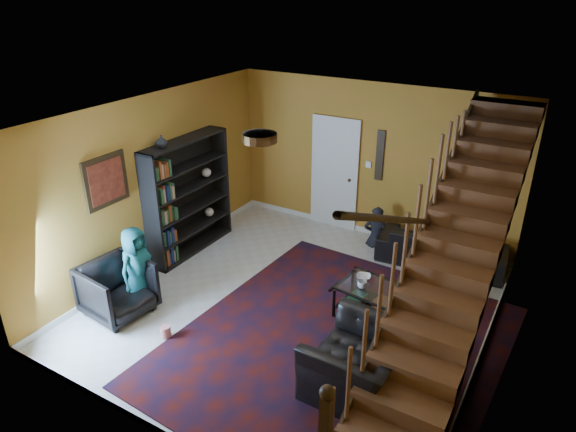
# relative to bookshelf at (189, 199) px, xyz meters

# --- Properties ---
(floor) EXTENTS (5.50, 5.50, 0.00)m
(floor) POSITION_rel_bookshelf_xyz_m (2.40, -0.60, -0.96)
(floor) COLOR beige
(floor) RESTS_ON ground
(room) EXTENTS (5.50, 5.50, 5.50)m
(room) POSITION_rel_bookshelf_xyz_m (1.07, 0.73, -0.91)
(room) COLOR #BC6F29
(room) RESTS_ON ground
(staircase) EXTENTS (0.95, 5.02, 3.18)m
(staircase) POSITION_rel_bookshelf_xyz_m (4.53, -0.60, 0.43)
(staircase) COLOR brown
(staircase) RESTS_ON floor
(bookshelf) EXTENTS (0.35, 1.80, 2.00)m
(bookshelf) POSITION_rel_bookshelf_xyz_m (0.00, 0.00, 0.00)
(bookshelf) COLOR black
(bookshelf) RESTS_ON floor
(door) EXTENTS (0.82, 0.05, 2.05)m
(door) POSITION_rel_bookshelf_xyz_m (1.70, 2.12, 0.06)
(door) COLOR silver
(door) RESTS_ON floor
(framed_picture) EXTENTS (0.04, 0.74, 0.74)m
(framed_picture) POSITION_rel_bookshelf_xyz_m (-0.17, -1.50, 0.79)
(framed_picture) COLOR maroon
(framed_picture) RESTS_ON room
(wall_hanging) EXTENTS (0.14, 0.03, 0.90)m
(wall_hanging) POSITION_rel_bookshelf_xyz_m (2.55, 2.13, 0.59)
(wall_hanging) COLOR black
(wall_hanging) RESTS_ON room
(ceiling_fixture) EXTENTS (0.40, 0.40, 0.10)m
(ceiling_fixture) POSITION_rel_bookshelf_xyz_m (2.40, -1.40, 1.78)
(ceiling_fixture) COLOR #3F2814
(ceiling_fixture) RESTS_ON room
(rug) EXTENTS (4.08, 4.60, 0.02)m
(rug) POSITION_rel_bookshelf_xyz_m (3.34, -1.10, -0.95)
(rug) COLOR #44110C
(rug) RESTS_ON floor
(sofa) EXTENTS (2.12, 0.99, 0.60)m
(sofa) POSITION_rel_bookshelf_xyz_m (3.90, 1.70, -0.66)
(sofa) COLOR black
(sofa) RESTS_ON floor
(armchair_left) EXTENTS (0.96, 0.94, 0.79)m
(armchair_left) POSITION_rel_bookshelf_xyz_m (0.35, -2.01, -0.57)
(armchair_left) COLOR black
(armchair_left) RESTS_ON floor
(armchair_right) EXTENTS (1.06, 1.21, 0.76)m
(armchair_right) POSITION_rel_bookshelf_xyz_m (3.87, -1.67, -0.58)
(armchair_right) COLOR black
(armchair_right) RESTS_ON floor
(person_adult_a) EXTENTS (0.47, 0.34, 1.20)m
(person_adult_a) POSITION_rel_bookshelf_xyz_m (2.73, 1.75, -0.81)
(person_adult_a) COLOR black
(person_adult_a) RESTS_ON sofa
(person_adult_b) EXTENTS (0.68, 0.55, 1.30)m
(person_adult_b) POSITION_rel_bookshelf_xyz_m (3.90, 1.75, -0.76)
(person_adult_b) COLOR black
(person_adult_b) RESTS_ON sofa
(person_child) EXTENTS (0.43, 0.63, 1.24)m
(person_child) POSITION_rel_bookshelf_xyz_m (0.45, -1.71, -0.34)
(person_child) COLOR #196160
(person_child) RESTS_ON armchair_left
(coffee_table) EXTENTS (1.28, 0.87, 0.45)m
(coffee_table) POSITION_rel_bookshelf_xyz_m (3.60, -0.25, -0.70)
(coffee_table) COLOR black
(coffee_table) RESTS_ON floor
(cup_a) EXTENTS (0.16, 0.16, 0.11)m
(cup_a) POSITION_rel_bookshelf_xyz_m (3.33, -0.32, -0.46)
(cup_a) COLOR #999999
(cup_a) RESTS_ON coffee_table
(cup_b) EXTENTS (0.10, 0.10, 0.09)m
(cup_b) POSITION_rel_bookshelf_xyz_m (3.87, -0.33, -0.47)
(cup_b) COLOR #999999
(cup_b) RESTS_ON coffee_table
(bowl) EXTENTS (0.26, 0.26, 0.05)m
(bowl) POSITION_rel_bookshelf_xyz_m (3.26, -0.08, -0.49)
(bowl) COLOR #999999
(bowl) RESTS_ON coffee_table
(vase) EXTENTS (0.18, 0.18, 0.19)m
(vase) POSITION_rel_bookshelf_xyz_m (-0.00, -0.50, 1.13)
(vase) COLOR #999999
(vase) RESTS_ON bookshelf
(popcorn_bucket) EXTENTS (0.18, 0.18, 0.16)m
(popcorn_bucket) POSITION_rel_bookshelf_xyz_m (1.30, -2.11, -0.86)
(popcorn_bucket) COLOR red
(popcorn_bucket) RESTS_ON rug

